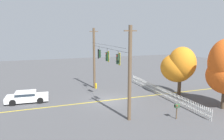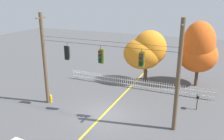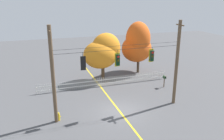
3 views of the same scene
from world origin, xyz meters
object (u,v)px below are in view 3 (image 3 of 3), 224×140
(traffic_signal_southbound_primary, at_px, (83,63))
(roadside_mailbox, at_px, (164,78))
(fire_hydrant, at_px, (59,116))
(traffic_signal_eastbound_side, at_px, (152,56))
(autumn_maple_near_fence, at_px, (103,52))
(traffic_signal_westbound_side, at_px, (118,60))
(autumn_maple_mid, at_px, (138,45))

(traffic_signal_southbound_primary, distance_m, roadside_mailbox, 11.38)
(fire_hydrant, height_order, roadside_mailbox, roadside_mailbox)
(traffic_signal_eastbound_side, relative_size, roadside_mailbox, 1.00)
(autumn_maple_near_fence, bearing_deg, traffic_signal_eastbound_side, -76.59)
(traffic_signal_southbound_primary, distance_m, fire_hydrant, 5.00)
(traffic_signal_westbound_side, distance_m, autumn_maple_near_fence, 8.56)
(traffic_signal_southbound_primary, distance_m, traffic_signal_eastbound_side, 6.14)
(traffic_signal_eastbound_side, distance_m, roadside_mailbox, 6.69)
(traffic_signal_southbound_primary, relative_size, autumn_maple_near_fence, 0.25)
(traffic_signal_eastbound_side, xyz_separation_m, roadside_mailbox, (3.87, 3.89, -3.83))
(roadside_mailbox, bearing_deg, fire_hydrant, -162.87)
(traffic_signal_westbound_side, height_order, fire_hydrant, traffic_signal_westbound_side)
(autumn_maple_mid, bearing_deg, traffic_signal_eastbound_side, -107.96)
(traffic_signal_eastbound_side, distance_m, fire_hydrant, 9.50)
(traffic_signal_westbound_side, bearing_deg, autumn_maple_mid, 57.14)
(traffic_signal_eastbound_side, height_order, roadside_mailbox, traffic_signal_eastbound_side)
(traffic_signal_southbound_primary, xyz_separation_m, autumn_maple_mid, (9.33, 9.89, -1.06))
(traffic_signal_westbound_side, xyz_separation_m, roadside_mailbox, (7.04, 3.89, -3.72))
(autumn_maple_near_fence, distance_m, fire_hydrant, 10.87)
(traffic_signal_southbound_primary, xyz_separation_m, roadside_mailbox, (10.01, 3.91, -3.75))
(autumn_maple_near_fence, relative_size, autumn_maple_mid, 0.85)
(autumn_maple_near_fence, bearing_deg, roadside_mailbox, -37.38)
(traffic_signal_eastbound_side, xyz_separation_m, autumn_maple_mid, (3.20, 9.87, -1.14))
(autumn_maple_near_fence, distance_m, autumn_maple_mid, 5.41)
(traffic_signal_westbound_side, relative_size, traffic_signal_eastbound_side, 1.08)
(traffic_signal_westbound_side, height_order, autumn_maple_near_fence, autumn_maple_near_fence)
(traffic_signal_southbound_primary, relative_size, traffic_signal_westbound_side, 0.97)
(traffic_signal_westbound_side, bearing_deg, fire_hydrant, 178.51)
(roadside_mailbox, bearing_deg, autumn_maple_mid, 96.40)
(fire_hydrant, bearing_deg, traffic_signal_southbound_primary, -3.99)
(autumn_maple_near_fence, height_order, roadside_mailbox, autumn_maple_near_fence)
(traffic_signal_westbound_side, height_order, traffic_signal_eastbound_side, same)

